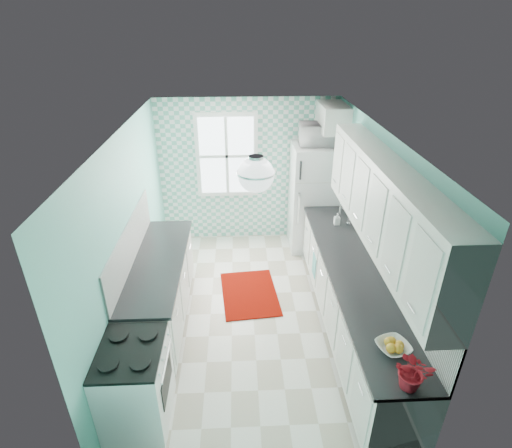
{
  "coord_description": "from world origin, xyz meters",
  "views": [
    {
      "loc": [
        -0.17,
        -4.3,
        3.64
      ],
      "look_at": [
        0.05,
        0.25,
        1.25
      ],
      "focal_mm": 28.0,
      "sensor_mm": 36.0,
      "label": 1
    }
  ],
  "objects_px": {
    "microwave": "(319,134)",
    "sink": "(334,227)",
    "stove": "(136,384)",
    "potted_plant": "(413,372)",
    "fridge": "(314,198)",
    "ceiling_light": "(256,174)",
    "fruit_bowl": "(393,347)"
  },
  "relations": [
    {
      "from": "microwave",
      "to": "sink",
      "type": "bearing_deg",
      "value": 98.75
    },
    {
      "from": "stove",
      "to": "microwave",
      "type": "relative_size",
      "value": 1.48
    },
    {
      "from": "potted_plant",
      "to": "microwave",
      "type": "relative_size",
      "value": 0.56
    },
    {
      "from": "sink",
      "to": "fridge",
      "type": "bearing_deg",
      "value": 91.35
    },
    {
      "from": "ceiling_light",
      "to": "sink",
      "type": "relative_size",
      "value": 0.62
    },
    {
      "from": "stove",
      "to": "potted_plant",
      "type": "bearing_deg",
      "value": -10.95
    },
    {
      "from": "fridge",
      "to": "sink",
      "type": "xyz_separation_m",
      "value": [
        0.09,
        -1.08,
        0.02
      ]
    },
    {
      "from": "stove",
      "to": "fruit_bowl",
      "type": "distance_m",
      "value": 2.46
    },
    {
      "from": "sink",
      "to": "potted_plant",
      "type": "bearing_deg",
      "value": -93.69
    },
    {
      "from": "fridge",
      "to": "stove",
      "type": "bearing_deg",
      "value": -127.72
    },
    {
      "from": "ceiling_light",
      "to": "microwave",
      "type": "height_order",
      "value": "ceiling_light"
    },
    {
      "from": "sink",
      "to": "potted_plant",
      "type": "height_order",
      "value": "sink"
    },
    {
      "from": "ceiling_light",
      "to": "stove",
      "type": "distance_m",
      "value": 2.33
    },
    {
      "from": "potted_plant",
      "to": "microwave",
      "type": "xyz_separation_m",
      "value": [
        -0.09,
        3.9,
        0.88
      ]
    },
    {
      "from": "ceiling_light",
      "to": "fridge",
      "type": "bearing_deg",
      "value": 66.96
    },
    {
      "from": "fruit_bowl",
      "to": "potted_plant",
      "type": "relative_size",
      "value": 0.86
    },
    {
      "from": "stove",
      "to": "microwave",
      "type": "distance_m",
      "value": 4.35
    },
    {
      "from": "sink",
      "to": "fruit_bowl",
      "type": "distance_m",
      "value": 2.42
    },
    {
      "from": "stove",
      "to": "fruit_bowl",
      "type": "height_order",
      "value": "fruit_bowl"
    },
    {
      "from": "fruit_bowl",
      "to": "sink",
      "type": "bearing_deg",
      "value": 89.92
    },
    {
      "from": "stove",
      "to": "sink",
      "type": "relative_size",
      "value": 1.59
    },
    {
      "from": "fridge",
      "to": "fruit_bowl",
      "type": "relative_size",
      "value": 6.27
    },
    {
      "from": "ceiling_light",
      "to": "sink",
      "type": "height_order",
      "value": "ceiling_light"
    },
    {
      "from": "fruit_bowl",
      "to": "microwave",
      "type": "relative_size",
      "value": 0.48
    },
    {
      "from": "stove",
      "to": "sink",
      "type": "xyz_separation_m",
      "value": [
        2.4,
        2.28,
        0.46
      ]
    },
    {
      "from": "ceiling_light",
      "to": "fruit_bowl",
      "type": "height_order",
      "value": "ceiling_light"
    },
    {
      "from": "fruit_bowl",
      "to": "stove",
      "type": "bearing_deg",
      "value": 176.65
    },
    {
      "from": "fruit_bowl",
      "to": "microwave",
      "type": "distance_m",
      "value": 3.64
    },
    {
      "from": "potted_plant",
      "to": "sink",
      "type": "bearing_deg",
      "value": 89.93
    },
    {
      "from": "sink",
      "to": "stove",
      "type": "bearing_deg",
      "value": -140.15
    },
    {
      "from": "sink",
      "to": "potted_plant",
      "type": "relative_size",
      "value": 1.68
    },
    {
      "from": "fruit_bowl",
      "to": "microwave",
      "type": "xyz_separation_m",
      "value": [
        -0.09,
        3.5,
        1.01
      ]
    }
  ]
}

